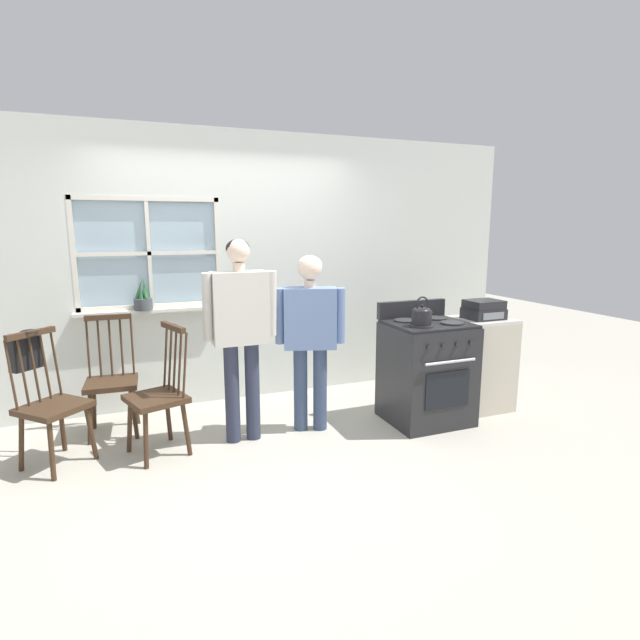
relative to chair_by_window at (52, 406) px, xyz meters
The scene contains 13 objects.
ground_plane 1.67m from the chair_by_window, 14.69° to the right, with size 16.00×16.00×0.00m, color #B2AD9E.
wall_back 2.07m from the chair_by_window, 31.95° to the left, with size 6.40×0.16×2.70m.
chair_by_window is the anchor object (origin of this frame).
chair_near_wall 0.76m from the chair_by_window, ahead, with size 0.51×0.52×1.02m.
chair_center_cluster 0.62m from the chair_by_window, 49.40° to the left, with size 0.44×0.43×1.02m.
person_elderly_left 1.52m from the chair_by_window, ahead, with size 0.60×0.22×1.67m.
person_teen_center 2.08m from the chair_by_window, ahead, with size 0.60×0.34×1.53m.
stove 3.09m from the chair_by_window, ahead, with size 0.71×0.68×1.08m.
kettle 3.00m from the chair_by_window, ahead, with size 0.21×0.17×0.25m.
potted_plant 1.31m from the chair_by_window, 51.47° to the left, with size 0.17×0.17×0.31m.
handbag 0.46m from the chair_by_window, 133.79° to the left, with size 0.25×0.25×0.31m.
side_counter 3.75m from the chair_by_window, ahead, with size 0.55×0.50×0.90m.
stereo 3.79m from the chair_by_window, ahead, with size 0.34×0.29×0.18m.
Camera 1 is at (-1.00, -3.59, 1.78)m, focal length 28.00 mm.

